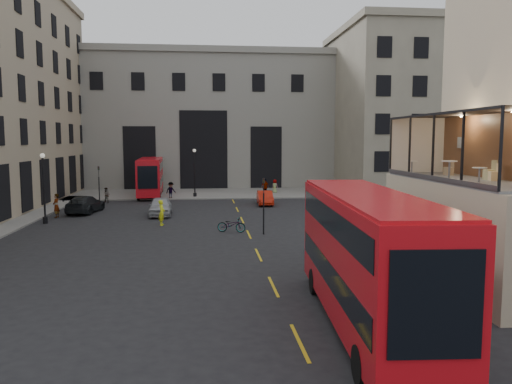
{
  "coord_description": "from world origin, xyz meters",
  "views": [
    {
      "loc": [
        -4.91,
        -20.86,
        6.36
      ],
      "look_at": [
        -1.64,
        10.76,
        3.0
      ],
      "focal_mm": 35.0,
      "sensor_mm": 36.0,
      "label": 1
    }
  ],
  "objects": [
    {
      "name": "building_right",
      "position": [
        20.0,
        39.97,
        10.39
      ],
      "size": [
        16.6,
        18.6,
        20.0
      ],
      "color": "gray",
      "rests_on": "ground"
    },
    {
      "name": "car_c",
      "position": [
        -15.28,
        23.39,
        0.75
      ],
      "size": [
        2.78,
        5.4,
        1.5
      ],
      "primitive_type": "imported",
      "rotation": [
        0.0,
        0.0,
        3.01
      ],
      "color": "black",
      "rests_on": "ground"
    },
    {
      "name": "street_lamp_b",
      "position": [
        -6.0,
        34.0,
        2.39
      ],
      "size": [
        0.36,
        0.36,
        5.33
      ],
      "color": "black",
      "rests_on": "ground"
    },
    {
      "name": "cafe_table_near",
      "position": [
        5.73,
        -2.5,
        5.05
      ],
      "size": [
        0.54,
        0.54,
        0.68
      ],
      "color": "silver",
      "rests_on": "cafe_floor"
    },
    {
      "name": "pedestrian_b",
      "position": [
        -8.54,
        32.87,
        0.91
      ],
      "size": [
        1.35,
        1.25,
        1.82
      ],
      "primitive_type": "imported",
      "rotation": [
        0.0,
        0.0,
        0.65
      ],
      "color": "gray",
      "rests_on": "ground"
    },
    {
      "name": "cafe_floor",
      "position": [
        6.5,
        0.0,
        4.55
      ],
      "size": [
        3.0,
        10.0,
        0.1
      ],
      "primitive_type": "cube",
      "color": "slate",
      "rests_on": "host_frontage"
    },
    {
      "name": "cafe_chair_b",
      "position": [
        7.4,
        -0.77,
        4.83
      ],
      "size": [
        0.44,
        0.44,
        0.76
      ],
      "color": "#DCB87F",
      "rests_on": "cafe_floor"
    },
    {
      "name": "traffic_light_near",
      "position": [
        -1.0,
        12.0,
        2.42
      ],
      "size": [
        0.16,
        0.2,
        3.8
      ],
      "color": "black",
      "rests_on": "ground"
    },
    {
      "name": "pavement_far",
      "position": [
        -6.0,
        38.0,
        0.06
      ],
      "size": [
        40.0,
        12.0,
        0.12
      ],
      "primitive_type": "cube",
      "color": "slate",
      "rests_on": "ground"
    },
    {
      "name": "pedestrian_d",
      "position": [
        3.31,
        37.13,
        0.83
      ],
      "size": [
        0.97,
        0.92,
        1.67
      ],
      "primitive_type": "imported",
      "rotation": [
        0.0,
        0.0,
        2.47
      ],
      "color": "gray",
      "rests_on": "ground"
    },
    {
      "name": "street_lamp_a",
      "position": [
        -17.0,
        18.0,
        2.39
      ],
      "size": [
        0.36,
        0.36,
        5.33
      ],
      "color": "black",
      "rests_on": "ground"
    },
    {
      "name": "pedestrian_c",
      "position": [
        1.87,
        34.79,
        0.99
      ],
      "size": [
        1.22,
        1.06,
        1.97
      ],
      "primitive_type": "imported",
      "rotation": [
        0.0,
        0.0,
        3.75
      ],
      "color": "gray",
      "rests_on": "ground"
    },
    {
      "name": "host_frontage",
      "position": [
        6.5,
        0.0,
        2.25
      ],
      "size": [
        3.0,
        11.0,
        4.5
      ],
      "primitive_type": "cube",
      "color": "tan",
      "rests_on": "ground"
    },
    {
      "name": "gateway",
      "position": [
        -5.0,
        47.99,
        9.39
      ],
      "size": [
        35.0,
        10.6,
        18.0
      ],
      "color": "gray",
      "rests_on": "ground"
    },
    {
      "name": "traffic_light_far",
      "position": [
        -15.0,
        28.0,
        2.42
      ],
      "size": [
        0.16,
        0.2,
        3.8
      ],
      "color": "black",
      "rests_on": "ground"
    },
    {
      "name": "cafe_table_mid",
      "position": [
        5.76,
        -0.04,
        5.15
      ],
      "size": [
        0.67,
        0.67,
        0.83
      ],
      "color": "silver",
      "rests_on": "cafe_floor"
    },
    {
      "name": "cafe_chair_c",
      "position": [
        7.46,
        -0.37,
        4.86
      ],
      "size": [
        0.43,
        0.43,
        0.86
      ],
      "color": "tan",
      "rests_on": "cafe_floor"
    },
    {
      "name": "cyclist",
      "position": [
        -8.11,
        16.25,
        0.95
      ],
      "size": [
        0.54,
        0.74,
        1.89
      ],
      "primitive_type": "imported",
      "rotation": [
        0.0,
        0.0,
        1.44
      ],
      "color": "#F5FF1A",
      "rests_on": "ground"
    },
    {
      "name": "pedestrian_e",
      "position": [
        -16.97,
        20.84,
        0.98
      ],
      "size": [
        0.55,
        0.77,
        1.96
      ],
      "primitive_type": "imported",
      "rotation": [
        0.0,
        0.0,
        4.59
      ],
      "color": "gray",
      "rests_on": "ground"
    },
    {
      "name": "bus_near",
      "position": [
        0.5,
        -4.87,
        2.57
      ],
      "size": [
        3.3,
        11.6,
        4.58
      ],
      "color": "red",
      "rests_on": "ground"
    },
    {
      "name": "bus_far",
      "position": [
        -10.95,
        35.82,
        2.39
      ],
      "size": [
        2.96,
        10.77,
        4.26
      ],
      "color": "red",
      "rests_on": "ground"
    },
    {
      "name": "cafe_chair_d",
      "position": [
        7.06,
        2.55,
        4.83
      ],
      "size": [
        0.39,
        0.39,
        0.75
      ],
      "color": "tan",
      "rests_on": "cafe_floor"
    },
    {
      "name": "cafe_table_far",
      "position": [
        5.45,
        3.23,
        5.05
      ],
      "size": [
        0.55,
        0.55,
        0.69
      ],
      "color": "beige",
      "rests_on": "cafe_floor"
    },
    {
      "name": "car_a",
      "position": [
        -8.64,
        21.2,
        0.77
      ],
      "size": [
        1.92,
        4.55,
        1.54
      ],
      "primitive_type": "imported",
      "rotation": [
        0.0,
        0.0,
        0.02
      ],
      "color": "#ABADB3",
      "rests_on": "ground"
    },
    {
      "name": "pedestrian_a",
      "position": [
        -14.77,
        30.29,
        0.77
      ],
      "size": [
        0.89,
        0.79,
        1.54
      ],
      "primitive_type": "imported",
      "rotation": [
        0.0,
        0.0,
        -0.32
      ],
      "color": "gray",
      "rests_on": "ground"
    },
    {
      "name": "bicycle",
      "position": [
        -3.12,
        12.98,
        0.52
      ],
      "size": [
        2.08,
        1.25,
        1.03
      ],
      "primitive_type": "imported",
      "rotation": [
        0.0,
        0.0,
        1.26
      ],
      "color": "gray",
      "rests_on": "ground"
    },
    {
      "name": "car_b",
      "position": [
        0.93,
        27.15,
        0.67
      ],
      "size": [
        1.58,
        4.15,
        1.35
      ],
      "primitive_type": "imported",
      "rotation": [
        0.0,
        0.0,
        -0.04
      ],
      "color": "#B91D0B",
      "rests_on": "ground"
    },
    {
      "name": "ground",
      "position": [
        0.0,
        0.0,
        0.0
      ],
      "size": [
        140.0,
        140.0,
        0.0
      ],
      "primitive_type": "plane",
      "color": "black",
      "rests_on": "ground"
    }
  ]
}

